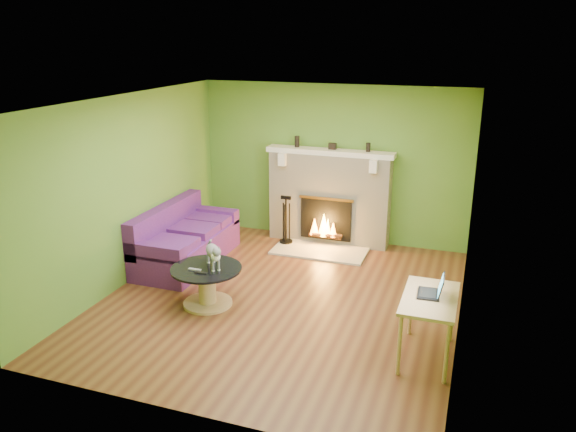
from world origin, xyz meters
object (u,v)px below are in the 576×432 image
Objects in this scene: desk at (429,304)px; cat at (213,254)px; coffee_table at (207,283)px; sofa at (184,241)px.

desk is 1.70× the size of cat.
coffee_table is at bearing 173.13° from cat.
coffee_table is 2.85m from desk.
sofa is at bearing 130.11° from coffee_table.
cat is (-2.73, 0.39, 0.06)m from desk.
coffee_table is 1.60× the size of cat.
desk is at bearing -46.91° from cat.
coffee_table is 0.41m from cat.
coffee_table is at bearing 173.20° from desk.
sofa is 1.60m from cat.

